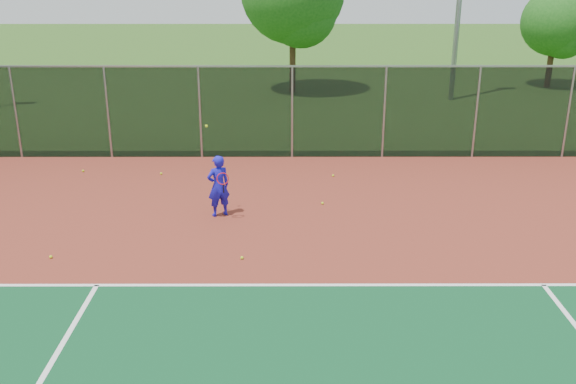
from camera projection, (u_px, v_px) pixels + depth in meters
name	position (u px, v px, depth m)	size (l,w,h in m)	color
ground	(488.00, 377.00, 10.09)	(120.00, 120.00, 0.00)	#274F16
court_apron	(457.00, 311.00, 11.97)	(30.00, 20.00, 0.02)	maroon
fence_back	(384.00, 111.00, 20.84)	(30.00, 0.06, 3.03)	black
tennis_player	(218.00, 186.00, 16.19)	(0.69, 0.71, 2.36)	#1814BF
practice_ball_0	(161.00, 174.00, 19.57)	(0.07, 0.07, 0.07)	#BFE61A
practice_ball_1	(83.00, 171.00, 19.82)	(0.07, 0.07, 0.07)	#BFE61A
practice_ball_2	(215.00, 182.00, 18.80)	(0.07, 0.07, 0.07)	#BFE61A
practice_ball_4	(51.00, 257.00, 14.06)	(0.07, 0.07, 0.07)	#BFE61A
practice_ball_5	(322.00, 203.00, 17.18)	(0.07, 0.07, 0.07)	#BFE61A
practice_ball_6	(242.00, 258.00, 14.02)	(0.07, 0.07, 0.07)	#BFE61A
practice_ball_7	(333.00, 176.00, 19.38)	(0.07, 0.07, 0.07)	#BFE61A
tree_back_mid	(558.00, 25.00, 32.13)	(3.40, 3.40, 4.99)	#382314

